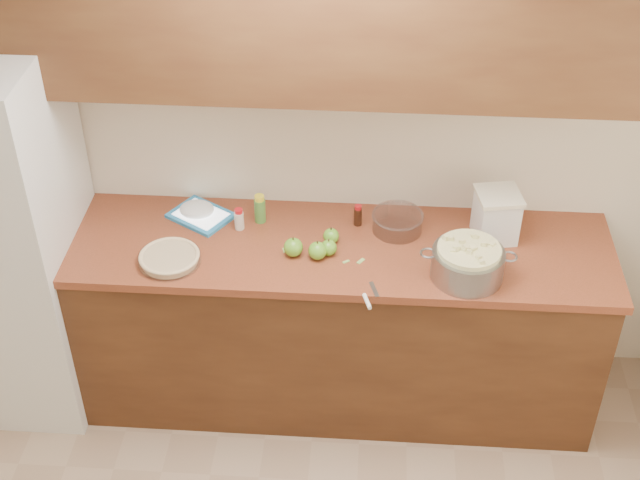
# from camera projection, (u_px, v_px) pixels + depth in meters

# --- Properties ---
(room_shell) EXTENTS (3.60, 3.60, 3.60)m
(room_shell) POSITION_uv_depth(u_px,v_px,m) (279.00, 451.00, 2.55)
(room_shell) COLOR tan
(room_shell) RESTS_ON ground
(counter_run) EXTENTS (2.64, 0.68, 0.92)m
(counter_run) POSITION_uv_depth(u_px,v_px,m) (317.00, 320.00, 4.23)
(counter_run) COLOR #522D17
(counter_run) RESTS_ON ground
(upper_cabinets) EXTENTS (2.60, 0.34, 0.70)m
(upper_cabinets) POSITION_uv_depth(u_px,v_px,m) (319.00, 9.00, 3.45)
(upper_cabinets) COLOR brown
(upper_cabinets) RESTS_ON room_shell
(pie) EXTENTS (0.27, 0.27, 0.04)m
(pie) POSITION_uv_depth(u_px,v_px,m) (170.00, 258.00, 3.84)
(pie) COLOR silver
(pie) RESTS_ON counter_run
(colander) EXTENTS (0.41, 0.31, 0.15)m
(colander) POSITION_uv_depth(u_px,v_px,m) (468.00, 263.00, 3.73)
(colander) COLOR gray
(colander) RESTS_ON counter_run
(flour_canister) EXTENTS (0.22, 0.22, 0.23)m
(flour_canister) POSITION_uv_depth(u_px,v_px,m) (496.00, 215.00, 3.93)
(flour_canister) COLOR silver
(flour_canister) RESTS_ON counter_run
(tablet) EXTENTS (0.33, 0.31, 0.02)m
(tablet) POSITION_uv_depth(u_px,v_px,m) (201.00, 216.00, 4.11)
(tablet) COLOR #2883C1
(tablet) RESTS_ON counter_run
(paring_knife) EXTENTS (0.07, 0.18, 0.02)m
(paring_knife) POSITION_uv_depth(u_px,v_px,m) (368.00, 300.00, 3.64)
(paring_knife) COLOR gray
(paring_knife) RESTS_ON counter_run
(lemon_bottle) EXTENTS (0.05, 0.05, 0.14)m
(lemon_bottle) POSITION_uv_depth(u_px,v_px,m) (260.00, 209.00, 4.05)
(lemon_bottle) COLOR #4C8C38
(lemon_bottle) RESTS_ON counter_run
(cinnamon_shaker) EXTENTS (0.04, 0.04, 0.11)m
(cinnamon_shaker) POSITION_uv_depth(u_px,v_px,m) (239.00, 219.00, 4.02)
(cinnamon_shaker) COLOR beige
(cinnamon_shaker) RESTS_ON counter_run
(vanilla_bottle) EXTENTS (0.04, 0.04, 0.10)m
(vanilla_bottle) POSITION_uv_depth(u_px,v_px,m) (358.00, 215.00, 4.04)
(vanilla_bottle) COLOR black
(vanilla_bottle) RESTS_ON counter_run
(mixing_bowl) EXTENTS (0.24, 0.24, 0.09)m
(mixing_bowl) POSITION_uv_depth(u_px,v_px,m) (397.00, 221.00, 4.01)
(mixing_bowl) COLOR silver
(mixing_bowl) RESTS_ON counter_run
(paper_towel) EXTENTS (0.20, 0.18, 0.07)m
(paper_towel) POSITION_uv_depth(u_px,v_px,m) (197.00, 209.00, 4.11)
(paper_towel) COLOR white
(paper_towel) RESTS_ON counter_run
(apple_left) EXTENTS (0.08, 0.08, 0.10)m
(apple_left) POSITION_uv_depth(u_px,v_px,m) (293.00, 247.00, 3.87)
(apple_left) COLOR #5EA126
(apple_left) RESTS_ON counter_run
(apple_center) EXTENTS (0.07, 0.07, 0.08)m
(apple_center) POSITION_uv_depth(u_px,v_px,m) (331.00, 236.00, 3.94)
(apple_center) COLOR #5EA126
(apple_center) RESTS_ON counter_run
(apple_front) EXTENTS (0.08, 0.08, 0.09)m
(apple_front) POSITION_uv_depth(u_px,v_px,m) (317.00, 251.00, 3.85)
(apple_front) COLOR #5EA126
(apple_front) RESTS_ON counter_run
(apple_extra) EXTENTS (0.07, 0.07, 0.08)m
(apple_extra) POSITION_uv_depth(u_px,v_px,m) (329.00, 248.00, 3.87)
(apple_extra) COLOR #5EA126
(apple_extra) RESTS_ON counter_run
(peel_a) EXTENTS (0.04, 0.04, 0.00)m
(peel_a) POSITION_uv_depth(u_px,v_px,m) (361.00, 261.00, 3.85)
(peel_a) COLOR #96C25E
(peel_a) RESTS_ON counter_run
(peel_b) EXTENTS (0.02, 0.04, 0.00)m
(peel_b) POSITION_uv_depth(u_px,v_px,m) (284.00, 250.00, 3.92)
(peel_b) COLOR #96C25E
(peel_b) RESTS_ON counter_run
(peel_c) EXTENTS (0.03, 0.03, 0.00)m
(peel_c) POSITION_uv_depth(u_px,v_px,m) (346.00, 262.00, 3.85)
(peel_c) COLOR #96C25E
(peel_c) RESTS_ON counter_run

